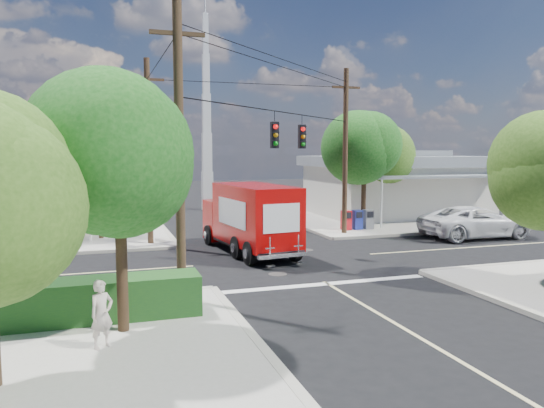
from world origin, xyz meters
name	(u,v)px	position (x,y,z in m)	size (l,w,h in m)	color
ground	(286,260)	(0.00, 0.00, 0.00)	(120.00, 120.00, 0.00)	black
sidewalk_ne	(383,218)	(10.88, 10.88, 0.07)	(14.12, 14.12, 0.14)	#AAA499
sidewalk_nw	(38,233)	(-10.88, 10.88, 0.07)	(14.12, 14.12, 0.14)	#AAA499
road_markings	(299,267)	(0.00, -1.47, 0.01)	(32.00, 32.00, 0.01)	beige
building_ne	(396,183)	(12.50, 11.97, 2.32)	(11.80, 10.20, 4.50)	beige
building_nw	(18,193)	(-12.00, 12.46, 2.22)	(10.80, 10.20, 4.30)	beige
radio_tower	(207,138)	(0.50, 20.00, 5.64)	(0.80, 0.80, 17.00)	silver
tree_sw_front	(119,163)	(-6.99, -7.54, 4.33)	(3.88, 3.78, 6.03)	#422D1C
tree_ne_front	(365,148)	(7.21, 6.76, 4.77)	(4.21, 4.14, 6.66)	#422D1C
tree_ne_back	(385,158)	(9.81, 8.96, 4.19)	(3.77, 3.66, 5.82)	#422D1C
palm_nw_front	(98,143)	(-7.50, 7.50, 5.04)	(3.01, 3.08, 5.59)	#422D1C
palm_nw_back	(58,150)	(-9.50, 9.00, 4.67)	(3.01, 3.08, 5.19)	#422D1C
utility_poles	(240,150)	(-1.58, 1.60, 4.67)	(12.00, 10.68, 9.00)	#473321
picket_fence	(91,293)	(-7.80, -5.60, 0.68)	(5.94, 0.06, 1.00)	silver
hedge_sw	(82,301)	(-8.00, -6.40, 0.69)	(6.20, 1.20, 1.10)	#19431B
vending_boxes	(357,220)	(6.50, 6.20, 0.69)	(1.90, 0.50, 1.10)	red
delivery_truck	(250,218)	(-1.06, 1.99, 1.59)	(3.10, 7.43, 3.13)	black
parked_car	(476,222)	(11.58, 2.35, 0.84)	(2.79, 6.04, 1.68)	silver
pedestrian	(102,314)	(-7.51, -8.57, 0.93)	(0.58, 0.38, 1.58)	beige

